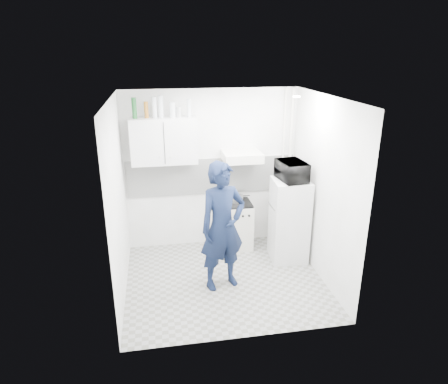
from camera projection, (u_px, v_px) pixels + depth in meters
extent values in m
plane|color=gray|center=(225.00, 280.00, 5.80)|extent=(2.80, 2.80, 0.00)
plane|color=white|center=(225.00, 98.00, 4.92)|extent=(2.80, 2.80, 0.00)
plane|color=white|center=(212.00, 170.00, 6.52)|extent=(2.80, 0.00, 2.80)
plane|color=white|center=(118.00, 203.00, 5.13)|extent=(0.00, 2.60, 2.60)
plane|color=white|center=(323.00, 190.00, 5.59)|extent=(0.00, 2.60, 2.60)
imported|color=black|center=(223.00, 227.00, 5.38)|extent=(0.76, 0.61, 1.81)
cube|color=silver|center=(237.00, 225.00, 6.66)|extent=(0.48, 0.48, 0.77)
cube|color=silver|center=(289.00, 220.00, 6.20)|extent=(0.58, 0.58, 1.31)
cube|color=black|center=(237.00, 203.00, 6.52)|extent=(0.46, 0.46, 0.03)
cylinder|color=silver|center=(237.00, 198.00, 6.53)|extent=(0.21, 0.21, 0.11)
imported|color=black|center=(292.00, 171.00, 5.92)|extent=(0.57, 0.42, 0.29)
cylinder|color=#144C1E|center=(134.00, 108.00, 5.81)|extent=(0.07, 0.07, 0.30)
cylinder|color=brown|center=(146.00, 110.00, 5.85)|extent=(0.06, 0.06, 0.24)
cylinder|color=#B2B7BC|center=(154.00, 107.00, 5.86)|extent=(0.07, 0.07, 0.31)
cylinder|color=#B2B7BC|center=(161.00, 107.00, 5.87)|extent=(0.07, 0.07, 0.32)
cylinder|color=#B2B7BC|center=(172.00, 110.00, 5.91)|extent=(0.09, 0.09, 0.23)
cylinder|color=silver|center=(179.00, 112.00, 5.94)|extent=(0.08, 0.08, 0.15)
cylinder|color=#B2B7BC|center=(189.00, 108.00, 5.95)|extent=(0.07, 0.07, 0.27)
cube|color=silver|center=(164.00, 141.00, 6.05)|extent=(1.00, 0.35, 0.70)
cube|color=silver|center=(242.00, 156.00, 6.27)|extent=(0.60, 0.50, 0.14)
cube|color=white|center=(212.00, 176.00, 6.54)|extent=(2.74, 0.03, 0.60)
cylinder|color=silver|center=(289.00, 167.00, 6.65)|extent=(0.05, 0.05, 2.60)
cylinder|color=silver|center=(282.00, 168.00, 6.64)|extent=(0.04, 0.04, 2.60)
cylinder|color=white|center=(297.00, 97.00, 5.27)|extent=(0.10, 0.10, 0.02)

